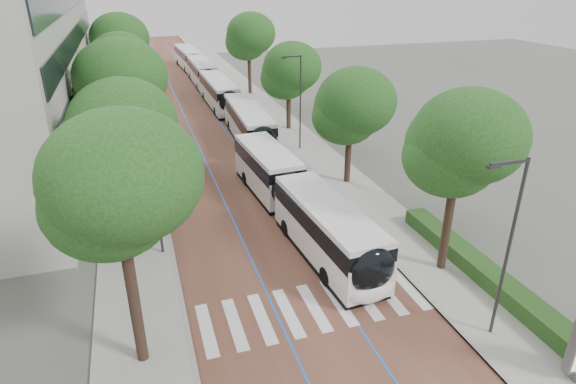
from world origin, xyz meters
TOP-DOWN VIEW (x-y plane):
  - ground at (0.00, 0.00)m, footprint 160.00×160.00m
  - road at (0.00, 40.00)m, footprint 11.00×140.00m
  - sidewalk_left at (-7.50, 40.00)m, footprint 4.00×140.00m
  - sidewalk_right at (7.50, 40.00)m, footprint 4.00×140.00m
  - kerb_left at (-5.60, 40.00)m, footprint 0.20×140.00m
  - kerb_right at (5.60, 40.00)m, footprint 0.20×140.00m
  - zebra_crossing at (0.20, 1.00)m, footprint 10.55×3.60m
  - lane_line_left at (-1.60, 40.00)m, footprint 0.12×126.00m
  - lane_line_right at (1.60, 40.00)m, footprint 0.12×126.00m
  - hedge at (9.10, 0.00)m, footprint 1.20×14.00m
  - streetlight_near at (6.62, -3.00)m, footprint 1.82×0.20m
  - streetlight_far at (6.62, 22.00)m, footprint 1.82×0.20m
  - lamp_post_left at (-6.10, 8.00)m, footprint 0.14×0.14m
  - trees_left at (-7.50, 26.84)m, footprint 6.12×60.66m
  - trees_right at (7.70, 23.92)m, footprint 5.97×47.63m
  - lead_bus at (2.12, 8.68)m, footprint 3.77×18.52m
  - bus_queued_0 at (3.04, 25.08)m, footprint 2.95×12.48m
  - bus_queued_1 at (2.77, 38.25)m, footprint 2.66×12.42m
  - bus_queued_2 at (2.76, 51.24)m, footprint 2.56×12.40m
  - bus_queued_3 at (2.55, 64.12)m, footprint 3.06×12.49m

SIDE VIEW (x-z plane):
  - ground at x=0.00m, z-range 0.00..0.00m
  - road at x=0.00m, z-range 0.00..0.02m
  - lane_line_left at x=-1.60m, z-range 0.02..0.03m
  - lane_line_right at x=1.60m, z-range 0.02..0.03m
  - zebra_crossing at x=0.20m, z-range 0.02..0.03m
  - sidewalk_left at x=-7.50m, z-range 0.00..0.12m
  - sidewalk_right at x=7.50m, z-range 0.00..0.12m
  - kerb_left at x=-5.60m, z-range -0.01..0.13m
  - kerb_right at x=5.60m, z-range -0.01..0.13m
  - hedge at x=9.10m, z-range 0.12..0.92m
  - bus_queued_0 at x=3.04m, z-range 0.02..3.22m
  - bus_queued_1 at x=2.77m, z-range 0.02..3.22m
  - bus_queued_2 at x=2.76m, z-range 0.02..3.22m
  - bus_queued_3 at x=2.55m, z-range 0.02..3.22m
  - lead_bus at x=2.12m, z-range 0.03..3.23m
  - lamp_post_left at x=-6.10m, z-range 0.12..8.12m
  - streetlight_near at x=6.62m, z-range 0.82..8.82m
  - streetlight_far at x=6.62m, z-range 0.82..8.82m
  - trees_right at x=7.70m, z-range 1.46..10.84m
  - trees_left at x=-7.50m, z-range 2.02..11.96m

